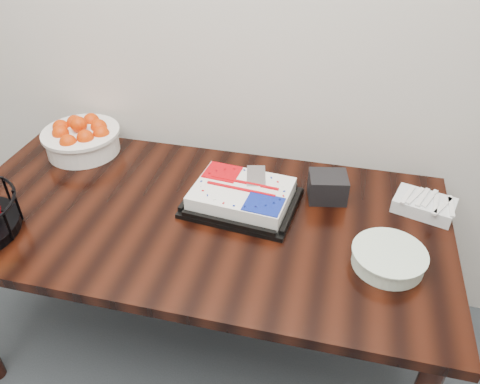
% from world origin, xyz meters
% --- Properties ---
extents(table, '(1.80, 0.90, 0.75)m').
position_xyz_m(table, '(0.00, 2.00, 0.66)').
color(table, black).
rests_on(table, ground).
extents(cake_tray, '(0.43, 0.35, 0.08)m').
position_xyz_m(cake_tray, '(0.15, 2.09, 0.79)').
color(cake_tray, black).
rests_on(cake_tray, table).
extents(tangerine_bowl, '(0.33, 0.33, 0.21)m').
position_xyz_m(tangerine_bowl, '(-0.61, 2.30, 0.84)').
color(tangerine_bowl, white).
rests_on(tangerine_bowl, table).
extents(plate_stack, '(0.24, 0.24, 0.06)m').
position_xyz_m(plate_stack, '(0.67, 1.89, 0.78)').
color(plate_stack, white).
rests_on(plate_stack, table).
extents(fork_bag, '(0.24, 0.19, 0.06)m').
position_xyz_m(fork_bag, '(0.80, 2.21, 0.78)').
color(fork_bag, silver).
rests_on(fork_bag, table).
extents(napkin_box, '(0.16, 0.14, 0.10)m').
position_xyz_m(napkin_box, '(0.45, 2.21, 0.80)').
color(napkin_box, black).
rests_on(napkin_box, table).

